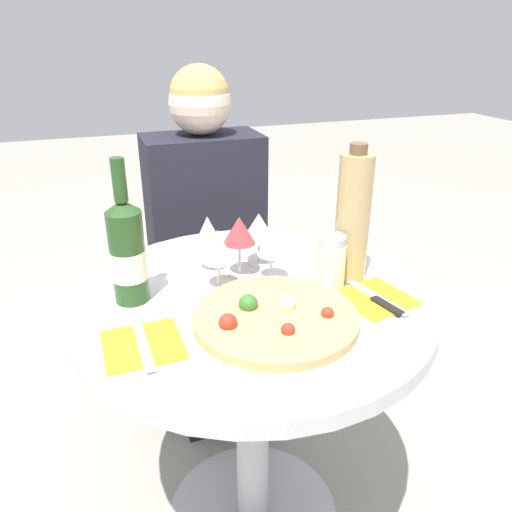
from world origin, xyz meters
The scene contains 14 objects.
dining_table centered at (0.00, 0.00, 0.55)m, with size 0.82×0.82×0.73m.
chair_behind_diner centered at (0.06, 0.74, 0.42)m, with size 0.38×0.38×0.85m.
seated_diner centered at (0.06, 0.60, 0.54)m, with size 0.39×0.45×1.19m.
pizza_large centered at (0.01, -0.12, 0.74)m, with size 0.35×0.35×0.05m.
wine_bottle centered at (-0.26, 0.07, 0.85)m, with size 0.08×0.08×0.32m.
tall_carafe centered at (0.25, 0.01, 0.89)m, with size 0.08×0.08×0.33m.
sugar_shaker centered at (0.18, -0.03, 0.80)m, with size 0.07×0.07×0.13m.
wine_glass_front_right centered at (0.07, 0.07, 0.82)m, with size 0.07×0.07×0.13m.
wine_glass_back_right centered at (0.07, 0.16, 0.83)m, with size 0.08×0.08×0.14m.
wine_glass_front_left centered at (-0.06, 0.07, 0.83)m, with size 0.07×0.07×0.14m.
wine_glass_back_left centered at (-0.06, 0.16, 0.84)m, with size 0.07×0.07×0.14m.
wine_glass_center centered at (0.01, 0.11, 0.85)m, with size 0.08×0.08×0.15m.
place_setting_left centered at (-0.26, -0.12, 0.73)m, with size 0.15×0.19×0.01m.
place_setting_right centered at (0.26, -0.11, 0.73)m, with size 0.18×0.19×0.01m.
Camera 1 is at (-0.32, -0.95, 1.29)m, focal length 35.00 mm.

